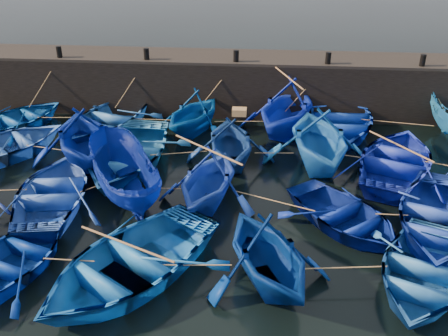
{
  "coord_description": "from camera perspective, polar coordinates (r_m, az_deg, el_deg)",
  "views": [
    {
      "loc": [
        1.27,
        -11.98,
        8.87
      ],
      "look_at": [
        0.0,
        3.2,
        0.7
      ],
      "focal_mm": 40.0,
      "sensor_mm": 36.0,
      "label": 1
    }
  ],
  "objects": [
    {
      "name": "ground",
      "position": [
        14.96,
        -1.03,
        -8.16
      ],
      "size": [
        120.0,
        120.0,
        0.0
      ],
      "primitive_type": "plane",
      "color": "black",
      "rests_on": "ground"
    },
    {
      "name": "quay_wall",
      "position": [
        23.77,
        1.48,
        9.5
      ],
      "size": [
        26.0,
        2.5,
        2.5
      ],
      "primitive_type": "cube",
      "color": "black",
      "rests_on": "ground"
    },
    {
      "name": "quay_top",
      "position": [
        23.38,
        1.52,
        12.54
      ],
      "size": [
        26.0,
        2.5,
        0.12
      ],
      "primitive_type": "cube",
      "color": "black",
      "rests_on": "quay_wall"
    },
    {
      "name": "bollard_0",
      "position": [
        24.24,
        -18.33,
        12.49
      ],
      "size": [
        0.24,
        0.24,
        0.5
      ],
      "primitive_type": "cylinder",
      "color": "black",
      "rests_on": "quay_top"
    },
    {
      "name": "bollard_1",
      "position": [
        23.01,
        -8.86,
        12.76
      ],
      "size": [
        0.24,
        0.24,
        0.5
      ],
      "primitive_type": "cylinder",
      "color": "black",
      "rests_on": "quay_top"
    },
    {
      "name": "bollard_2",
      "position": [
        22.43,
        1.39,
        12.69
      ],
      "size": [
        0.24,
        0.24,
        0.5
      ],
      "primitive_type": "cylinder",
      "color": "black",
      "rests_on": "quay_top"
    },
    {
      "name": "bollard_3",
      "position": [
        22.56,
        11.82,
        12.2
      ],
      "size": [
        0.24,
        0.24,
        0.5
      ],
      "primitive_type": "cylinder",
      "color": "black",
      "rests_on": "quay_top"
    },
    {
      "name": "bollard_4",
      "position": [
        23.39,
        21.77,
        11.37
      ],
      "size": [
        0.24,
        0.24,
        0.5
      ],
      "primitive_type": "cylinder",
      "color": "black",
      "rests_on": "quay_top"
    },
    {
      "name": "boat_0",
      "position": [
        23.7,
        -22.49,
        5.22
      ],
      "size": [
        5.07,
        5.47,
        0.92
      ],
      "primitive_type": "imported",
      "rotation": [
        0.0,
        0.0,
        2.58
      ],
      "color": "navy",
      "rests_on": "ground"
    },
    {
      "name": "boat_1",
      "position": [
        22.36,
        -13.17,
        5.54
      ],
      "size": [
        4.97,
        5.95,
        1.06
      ],
      "primitive_type": "imported",
      "rotation": [
        0.0,
        0.0,
        -0.29
      ],
      "color": "#1C519E",
      "rests_on": "ground"
    },
    {
      "name": "boat_2",
      "position": [
        21.36,
        -3.52,
        6.43
      ],
      "size": [
        4.4,
        4.65,
        1.93
      ],
      "primitive_type": "imported",
      "rotation": [
        0.0,
        0.0,
        -0.43
      ],
      "color": "navy",
      "rests_on": "ground"
    },
    {
      "name": "boat_3",
      "position": [
        21.26,
        7.19,
        6.94
      ],
      "size": [
        5.5,
        5.86,
        2.47
      ],
      "primitive_type": "imported",
      "rotation": [
        0.0,
        0.0,
        -0.38
      ],
      "color": "#0B23B7",
      "rests_on": "ground"
    },
    {
      "name": "boat_4",
      "position": [
        22.25,
        13.16,
        5.59
      ],
      "size": [
        4.09,
        5.69,
        1.18
      ],
      "primitive_type": "imported",
      "rotation": [
        0.0,
        0.0,
        -0.01
      ],
      "color": "#0B2FA0",
      "rests_on": "ground"
    },
    {
      "name": "boat_6",
      "position": [
        21.15,
        -23.84,
        2.39
      ],
      "size": [
        5.87,
        6.01,
        1.02
      ],
      "primitive_type": "imported",
      "rotation": [
        0.0,
        0.0,
        2.42
      ],
      "color": "#2451AB",
      "rests_on": "ground"
    },
    {
      "name": "boat_7",
      "position": [
        19.26,
        -15.85,
        3.64
      ],
      "size": [
        5.5,
        5.81,
        2.41
      ],
      "primitive_type": "imported",
      "rotation": [
        0.0,
        0.0,
        3.57
      ],
      "color": "navy",
      "rests_on": "ground"
    },
    {
      "name": "boat_8",
      "position": [
        18.9,
        -11.11,
        1.68
      ],
      "size": [
        4.54,
        6.05,
        1.19
      ],
      "primitive_type": "imported",
      "rotation": [
        0.0,
        0.0,
        -0.08
      ],
      "color": "#1F65AB",
      "rests_on": "ground"
    },
    {
      "name": "boat_9",
      "position": [
        18.52,
        0.78,
        3.16
      ],
      "size": [
        3.91,
        4.36,
        2.05
      ],
      "primitive_type": "imported",
      "rotation": [
        0.0,
        0.0,
        3.29
      ],
      "color": "navy",
      "rests_on": "ground"
    },
    {
      "name": "boat_10",
      "position": [
        18.62,
        10.87,
        3.51
      ],
      "size": [
        4.64,
        5.2,
        2.49
      ],
      "primitive_type": "imported",
      "rotation": [
        0.0,
        0.0,
        3.27
      ],
      "color": "blue",
      "rests_on": "ground"
    },
    {
      "name": "boat_11",
      "position": [
        19.21,
        19.21,
        0.86
      ],
      "size": [
        5.49,
        6.32,
        1.1
      ],
      "primitive_type": "imported",
      "rotation": [
        0.0,
        0.0,
        2.76
      ],
      "color": "#0E20A0",
      "rests_on": "ground"
    },
    {
      "name": "boat_14",
      "position": [
        17.19,
        -18.89,
        -2.62
      ],
      "size": [
        4.14,
        5.27,
        0.99
      ],
      "primitive_type": "imported",
      "rotation": [
        0.0,
        0.0,
        3.3
      ],
      "color": "#2046A9",
      "rests_on": "ground"
    },
    {
      "name": "boat_15",
      "position": [
        16.59,
        -11.44,
        -0.99
      ],
      "size": [
        3.96,
        5.1,
        1.87
      ],
      "primitive_type": "imported",
      "rotation": [
        0.0,
        0.0,
        3.66
      ],
      "color": "navy",
      "rests_on": "ground"
    },
    {
      "name": "boat_16",
      "position": [
        16.06,
        -1.83,
        -1.15
      ],
      "size": [
        4.0,
        4.4,
        2.0
      ],
      "primitive_type": "imported",
      "rotation": [
        0.0,
        0.0,
        -0.21
      ],
      "color": "blue",
      "rests_on": "ground"
    },
    {
      "name": "boat_17",
      "position": [
        15.64,
        13.63,
        -5.32
      ],
      "size": [
        4.95,
        5.15,
        0.87
      ],
      "primitive_type": "imported",
      "rotation": [
        0.0,
        0.0,
        0.66
      ],
      "color": "navy",
      "rests_on": "ground"
    },
    {
      "name": "boat_18",
      "position": [
        16.28,
        23.34,
        -5.15
      ],
      "size": [
        5.23,
        6.17,
        1.09
      ],
      "primitive_type": "imported",
      "rotation": [
        0.0,
        0.0,
        -0.32
      ],
      "color": "navy",
      "rests_on": "ground"
    },
    {
      "name": "boat_21",
      "position": [
        14.64,
        -23.16,
        -9.66
      ],
      "size": [
        4.21,
        4.94,
        0.87
      ],
      "primitive_type": "imported",
      "rotation": [
        0.0,
        0.0,
        2.8
      ],
      "color": "navy",
      "rests_on": "ground"
    },
    {
      "name": "boat_22",
      "position": [
        13.43,
        -10.91,
        -10.55
      ],
      "size": [
        6.39,
        6.81,
        1.15
      ],
      "primitive_type": "imported",
      "rotation": [
        0.0,
        0.0,
        -0.6
      ],
      "color": "#0E54AD",
      "rests_on": "ground"
    },
    {
      "name": "boat_23",
      "position": [
        12.85,
        4.99,
        -9.61
      ],
      "size": [
        4.64,
        4.9,
        2.02
      ],
      "primitive_type": "imported",
      "rotation": [
        0.0,
        0.0,
        0.44
      ],
      "color": "navy",
      "rests_on": "ground"
    },
    {
      "name": "boat_24",
      "position": [
        14.06,
        21.71,
        -10.85
      ],
      "size": [
        4.73,
        5.42,
        0.94
      ],
      "primitive_type": "imported",
      "rotation": [
        0.0,
        0.0,
        -0.39
      ],
      "color": "#185191",
      "rests_on": "ground"
    },
    {
      "name": "wooden_crate",
      "position": [
        18.05,
        1.76,
        6.44
      ],
      "size": [
        0.52,
        0.38,
        0.25
      ],
      "primitive_type": "cube",
      "color": "olive",
      "rests_on": "boat_9"
    },
    {
      "name": "mooring_ropes",
      "position": [
        19.0,
        0.68,
        3.35
      ],
      "size": [
        18.79,
        11.6,
        2.1
      ],
      "color": "tan",
      "rests_on": "ground"
    },
    {
      "name": "loose_oars",
      "position": [
        16.7,
        5.12,
        2.7
      ],
      "size": [
        10.56,
        11.88,
        1.44
      ],
      "color": "#99724C",
      "rests_on": "ground"
    }
  ]
}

